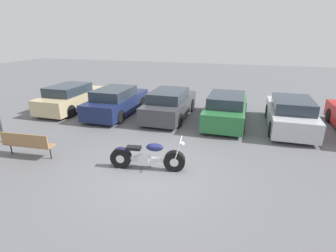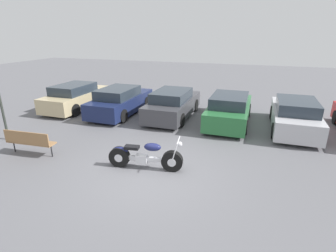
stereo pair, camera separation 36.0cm
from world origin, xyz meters
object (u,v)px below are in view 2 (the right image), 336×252
object	(u,v)px
parked_car_navy	(120,101)
parked_car_green	(229,110)
parked_car_champagne	(77,97)
parked_car_dark_grey	(173,104)
parked_car_silver	(295,116)
park_bench	(29,140)
motorcycle	(144,157)

from	to	relation	value
parked_car_navy	parked_car_green	size ratio (longest dim) A/B	1.00
parked_car_champagne	parked_car_dark_grey	bearing A→B (deg)	2.38
parked_car_silver	park_bench	bearing A→B (deg)	-147.05
park_bench	parked_car_navy	bearing A→B (deg)	84.73
motorcycle	parked_car_champagne	distance (m)	8.06
motorcycle	parked_car_dark_grey	xyz separation A→B (m)	(-0.81, 5.28, 0.24)
park_bench	parked_car_dark_grey	bearing A→B (deg)	60.48
parked_car_navy	parked_car_dark_grey	size ratio (longest dim) A/B	1.00
parked_car_navy	park_bench	size ratio (longest dim) A/B	2.46
parked_car_silver	motorcycle	bearing A→B (deg)	-131.74
parked_car_green	park_bench	bearing A→B (deg)	-136.52
motorcycle	park_bench	xyz separation A→B (m)	(-4.04, -0.42, 0.14)
parked_car_champagne	parked_car_dark_grey	size ratio (longest dim) A/B	1.00
parked_car_champagne	parked_car_green	world-z (taller)	same
parked_car_green	park_bench	size ratio (longest dim) A/B	2.46
parked_car_dark_grey	parked_car_silver	size ratio (longest dim) A/B	1.00
parked_car_navy	parked_car_dark_grey	bearing A→B (deg)	6.36
parked_car_green	parked_car_champagne	bearing A→B (deg)	-178.77
parked_car_champagne	parked_car_silver	bearing A→B (deg)	0.82
parked_car_green	parked_car_silver	world-z (taller)	same
parked_car_champagne	parked_car_dark_grey	xyz separation A→B (m)	(5.46, 0.23, 0.00)
parked_car_navy	parked_car_silver	bearing A→B (deg)	1.64
motorcycle	parked_car_navy	size ratio (longest dim) A/B	0.54
parked_car_dark_grey	parked_car_navy	bearing A→B (deg)	-173.64
park_bench	parked_car_silver	bearing A→B (deg)	32.95
park_bench	parked_car_green	bearing A→B (deg)	43.48
parked_car_dark_grey	park_bench	distance (m)	6.55
parked_car_champagne	parked_car_navy	distance (m)	2.73
parked_car_dark_grey	parked_car_silver	bearing A→B (deg)	-0.74
parked_car_champagne	park_bench	world-z (taller)	parked_car_champagne
parked_car_green	parked_car_silver	size ratio (longest dim) A/B	1.00
motorcycle	parked_car_silver	distance (m)	6.99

